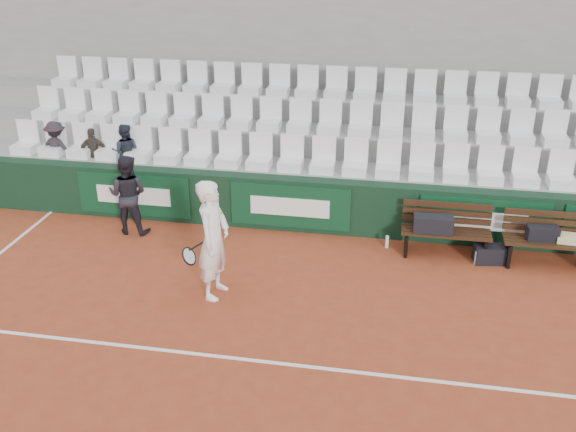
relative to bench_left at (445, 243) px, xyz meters
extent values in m
plane|color=#9A3E22|center=(-2.56, -3.44, -0.23)|extent=(80.00, 80.00, 0.00)
cube|color=white|center=(-2.56, -3.44, -0.22)|extent=(18.00, 0.06, 0.01)
cube|color=black|center=(-2.56, 0.56, 0.28)|extent=(18.00, 0.30, 1.00)
cube|color=#0C381E|center=(-5.76, 0.39, 0.30)|extent=(2.20, 0.04, 0.82)
cube|color=#0C381E|center=(-2.76, 0.39, 0.30)|extent=(2.20, 0.04, 0.82)
cube|color=#0C381E|center=(0.64, 0.39, 0.30)|extent=(2.20, 0.04, 0.82)
cube|color=#959592|center=(-2.56, 1.18, 0.28)|extent=(18.00, 0.95, 1.00)
cube|color=gray|center=(-2.56, 2.13, 0.50)|extent=(18.00, 0.95, 1.45)
cube|color=gray|center=(-2.56, 3.08, 0.72)|extent=(18.00, 0.95, 1.90)
cube|color=gray|center=(-2.56, 3.71, 1.98)|extent=(18.00, 0.30, 4.40)
cube|color=white|center=(-2.56, 1.01, 1.09)|extent=(11.90, 0.44, 0.63)
cube|color=white|center=(-2.56, 1.96, 1.54)|extent=(11.90, 0.44, 0.63)
cube|color=silver|center=(-2.56, 2.91, 1.99)|extent=(11.90, 0.44, 0.63)
cube|color=#361E10|center=(0.00, 0.00, 0.00)|extent=(1.50, 0.56, 0.45)
cube|color=#361F10|center=(1.68, -0.07, 0.00)|extent=(1.50, 0.56, 0.45)
cube|color=black|center=(-0.23, -0.05, 0.37)|extent=(0.67, 0.31, 0.28)
cube|color=black|center=(1.54, -0.04, 0.34)|extent=(0.52, 0.28, 0.23)
cube|color=beige|center=(1.97, -0.04, 0.28)|extent=(0.43, 0.33, 0.11)
cube|color=black|center=(0.73, -0.14, -0.08)|extent=(0.53, 0.37, 0.30)
cylinder|color=silver|center=(-0.98, 0.09, -0.11)|extent=(0.06, 0.06, 0.22)
cylinder|color=#ADBDC5|center=(0.52, -0.26, -0.10)|extent=(0.07, 0.07, 0.25)
imported|color=white|center=(-3.51, -1.93, 0.71)|extent=(0.53, 0.73, 1.88)
torus|color=black|center=(-3.91, -1.93, 0.40)|extent=(0.19, 0.30, 0.26)
cylinder|color=black|center=(-3.78, -1.93, 0.58)|extent=(0.26, 0.03, 0.20)
imported|color=black|center=(-5.65, -0.11, 0.52)|extent=(0.73, 0.57, 1.49)
imported|color=black|center=(-7.60, 1.06, 1.33)|extent=(0.76, 0.49, 1.11)
imported|color=#37312C|center=(-6.82, 1.06, 1.28)|extent=(0.64, 0.41, 1.02)
imported|color=#1F242E|center=(-6.15, 1.06, 1.34)|extent=(0.63, 0.53, 1.14)
camera|label=1|loc=(-0.91, -10.08, 5.05)|focal=40.00mm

